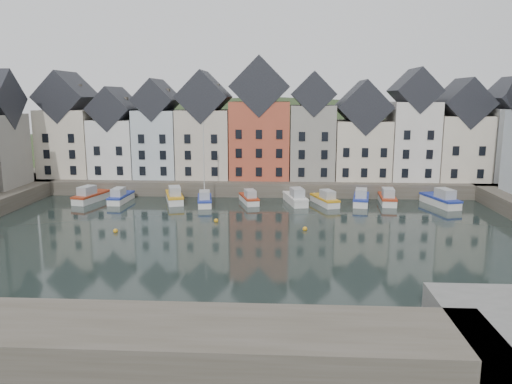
{
  "coord_description": "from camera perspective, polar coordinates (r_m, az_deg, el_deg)",
  "views": [
    {
      "loc": [
        3.69,
        -46.88,
        14.16
      ],
      "look_at": [
        0.68,
        6.0,
        3.92
      ],
      "focal_mm": 35.0,
      "sensor_mm": 36.0,
      "label": 1
    }
  ],
  "objects": [
    {
      "name": "ground",
      "position": [
        49.11,
        -1.2,
        -5.82
      ],
      "size": [
        260.0,
        260.0,
        0.0
      ],
      "primitive_type": "plane",
      "color": "black",
      "rests_on": "ground"
    },
    {
      "name": "far_quay",
      "position": [
        78.09,
        0.5,
        1.24
      ],
      "size": [
        90.0,
        16.0,
        2.0
      ],
      "primitive_type": "cube",
      "color": "#494438",
      "rests_on": "ground"
    },
    {
      "name": "near_wall",
      "position": [
        31.3,
        -23.9,
        -14.92
      ],
      "size": [
        50.0,
        6.0,
        2.0
      ],
      "primitive_type": "cube",
      "color": "#494438",
      "rests_on": "ground"
    },
    {
      "name": "hillside",
      "position": [
        107.84,
        1.16,
        -6.39
      ],
      "size": [
        153.6,
        70.4,
        64.0
      ],
      "color": "#253319",
      "rests_on": "ground"
    },
    {
      "name": "far_terrace",
      "position": [
        75.07,
        2.9,
        6.89
      ],
      "size": [
        72.37,
        8.16,
        17.78
      ],
      "color": "beige",
      "rests_on": "far_quay"
    },
    {
      "name": "mooring_buoys",
      "position": [
        54.61,
        -4.96,
        -3.97
      ],
      "size": [
        20.5,
        5.5,
        0.5
      ],
      "color": "orange",
      "rests_on": "ground"
    },
    {
      "name": "boat_a",
      "position": [
        71.31,
        -18.38,
        -0.47
      ],
      "size": [
        3.47,
        6.73,
        2.47
      ],
      "rotation": [
        0.0,
        0.0,
        -0.24
      ],
      "color": "silver",
      "rests_on": "ground"
    },
    {
      "name": "boat_b",
      "position": [
        69.88,
        -15.22,
        -0.58
      ],
      "size": [
        2.07,
        5.96,
        2.26
      ],
      "rotation": [
        0.0,
        0.0,
        -0.04
      ],
      "color": "silver",
      "rests_on": "ground"
    },
    {
      "name": "boat_c",
      "position": [
        68.31,
        -9.3,
        -0.53
      ],
      "size": [
        3.79,
        6.81,
        2.5
      ],
      "rotation": [
        0.0,
        0.0,
        0.29
      ],
      "color": "silver",
      "rests_on": "ground"
    },
    {
      "name": "boat_d",
      "position": [
        65.95,
        -5.89,
        -0.88
      ],
      "size": [
        2.7,
        5.97,
        11.01
      ],
      "rotation": [
        0.0,
        0.0,
        0.16
      ],
      "color": "silver",
      "rests_on": "ground"
    },
    {
      "name": "boat_e",
      "position": [
        66.85,
        -0.78,
        -0.74
      ],
      "size": [
        3.21,
        5.72,
        2.1
      ],
      "rotation": [
        0.0,
        0.0,
        0.29
      ],
      "color": "silver",
      "rests_on": "ground"
    },
    {
      "name": "boat_f",
      "position": [
        66.61,
        4.55,
        -0.73
      ],
      "size": [
        3.42,
        6.66,
        2.45
      ],
      "rotation": [
        0.0,
        0.0,
        0.24
      ],
      "color": "silver",
      "rests_on": "ground"
    },
    {
      "name": "boat_g",
      "position": [
        66.38,
        7.92,
        -0.89
      ],
      "size": [
        3.69,
        6.18,
        2.27
      ],
      "rotation": [
        0.0,
        0.0,
        0.34
      ],
      "color": "silver",
      "rests_on": "ground"
    },
    {
      "name": "boat_h",
      "position": [
        67.64,
        11.92,
        -0.77
      ],
      "size": [
        3.0,
        6.47,
        2.39
      ],
      "rotation": [
        0.0,
        0.0,
        -0.18
      ],
      "color": "silver",
      "rests_on": "ground"
    },
    {
      "name": "boat_i",
      "position": [
        68.8,
        14.76,
        -0.7
      ],
      "size": [
        2.4,
        6.35,
        2.39
      ],
      "rotation": [
        0.0,
        0.0,
        -0.08
      ],
      "color": "silver",
      "rests_on": "ground"
    },
    {
      "name": "boat_j",
      "position": [
        69.47,
        20.39,
        -0.86
      ],
      "size": [
        3.89,
        7.15,
        2.62
      ],
      "rotation": [
        0.0,
        0.0,
        0.27
      ],
      "color": "silver",
      "rests_on": "ground"
    }
  ]
}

